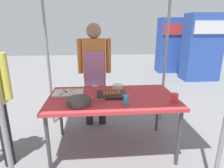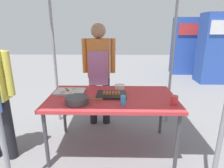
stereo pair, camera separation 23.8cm
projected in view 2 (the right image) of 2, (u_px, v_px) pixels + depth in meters
ground_plane at (112, 147)px, 2.60m from camera, size 18.00×18.00×0.00m
stall_table at (112, 100)px, 2.40m from camera, size 1.60×0.90×0.75m
tray_grilled_sausages at (111, 94)px, 2.39m from camera, size 0.37×0.28×0.05m
tray_meat_skewers at (70, 92)px, 2.51m from camera, size 0.39×0.27×0.04m
cooking_wok at (77, 100)px, 2.16m from camera, size 0.43×0.27×0.08m
condiment_bowl at (120, 87)px, 2.69m from camera, size 0.14×0.14×0.05m
drink_cup_near_edge at (123, 100)px, 2.11m from camera, size 0.06×0.06×0.11m
drink_cup_by_wok at (174, 100)px, 2.12m from camera, size 0.08×0.08×0.10m
vendor_woman at (99, 67)px, 2.99m from camera, size 0.52×0.23×1.65m
neighbor_stall_left at (219, 49)px, 5.42m from camera, size 1.05×0.65×1.97m
neighbor_stall_right at (187, 46)px, 6.51m from camera, size 0.98×0.60×1.89m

